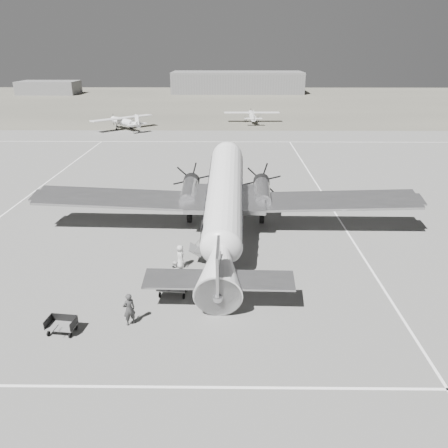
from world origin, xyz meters
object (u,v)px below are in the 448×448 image
Objects in this scene: light_plane_left at (124,123)px; ground_crew at (129,309)px; hangar_main at (237,82)px; ramp_agent at (176,272)px; baggage_cart_far at (62,326)px; dc3_airliner at (224,204)px; baggage_cart_near at (173,287)px; shed_secondary at (49,88)px; passenger at (180,256)px; light_plane_right at (252,117)px.

light_plane_left is 61.36m from ground_crew.
hangar_main is 3.49× the size of light_plane_left.
ramp_agent is at bearing -116.95° from light_plane_left.
baggage_cart_far is (10.21, -60.65, -0.81)m from light_plane_left.
ground_crew is (-8.02, -129.27, -2.36)m from hangar_main.
baggage_cart_near is (-3.02, -8.02, -2.45)m from dc3_airliner.
shed_secondary reaches higher than passenger.
ground_crew is 1.15× the size of passenger.
light_plane_right is 62.24m from passenger.
ramp_agent reaches higher than baggage_cart_near.
baggage_cart_near is at bearing -179.77° from ramp_agent.
passenger is at bearing -142.57° from ground_crew.
hangar_main is at bearing -1.20° from ramp_agent.
dc3_airliner reaches higher than light_plane_right.
light_plane_right is 64.37m from ramp_agent.
ramp_agent is (-2.99, -6.63, -2.21)m from dc3_airliner.
hangar_main is 26.78× the size of ramp_agent.
ground_crew reaches higher than baggage_cart_far.
ground_crew is 6.94m from passenger.
shed_secondary reaches higher than ramp_agent.
ground_crew is at bearing -119.90° from light_plane_left.
ground_crew reaches higher than passenger.
shed_secondary reaches higher than baggage_cart_far.
ramp_agent is 2.14m from passenger.
passenger is (-2.94, -4.49, -2.17)m from dc3_airliner.
light_plane_left is 25.02m from light_plane_right.
light_plane_left is 7.32× the size of passenger.
passenger is (0.05, 2.14, 0.04)m from ramp_agent.
passenger is (0.08, 3.53, 0.28)m from baggage_cart_near.
light_plane_left is (-21.65, -69.44, -2.05)m from hangar_main.
baggage_cart_near is 6.67m from baggage_cart_far.
shed_secondary is at bearing 118.01° from baggage_cart_far.
hangar_main is 25.55× the size of passenger.
passenger is (-5.96, -122.64, -2.48)m from hangar_main.
light_plane_right is 5.76× the size of baggage_cart_near.
dc3_airliner is 52.18m from light_plane_left.
shed_secondary is 10.95× the size of passenger.
dc3_airliner is (56.98, -113.15, 0.99)m from shed_secondary.
shed_secondary is 132.65m from baggage_cart_near.
ground_crew is at bearing 144.48° from passenger.
light_plane_right is at bearing -5.47° from ramp_agent.
shed_secondary is 9.53× the size of ground_crew.
passenger is (2.06, 6.63, -0.12)m from ground_crew.
passenger reaches higher than ramp_agent.
light_plane_left reaches higher than ground_crew.
ground_crew is (51.98, -124.27, -1.06)m from shed_secondary.
light_plane_left is at bearing -1.83° from passenger.
dc3_airliner is at bearing -96.07° from light_plane_right.
passenger is (-7.82, -61.74, -0.32)m from light_plane_right.
hangar_main is at bearing 4.76° from shed_secondary.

